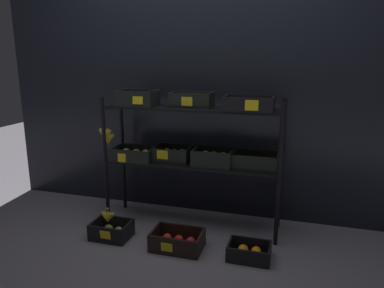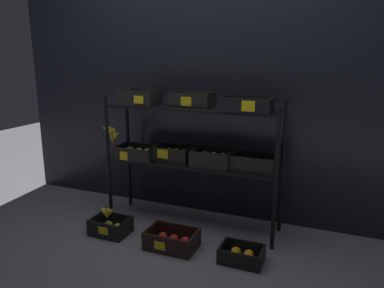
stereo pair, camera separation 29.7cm
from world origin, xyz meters
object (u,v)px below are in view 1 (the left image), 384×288
at_px(display_rack, 192,139).
at_px(banana_bunch_loose, 108,216).
at_px(crate_ground_apple_green, 112,231).
at_px(crate_ground_apple_red, 177,242).
at_px(crate_ground_orange, 249,253).

bearing_deg(display_rack, banana_bunch_loose, -143.48).
bearing_deg(banana_bunch_loose, crate_ground_apple_green, 13.67).
xyz_separation_m(display_rack, crate_ground_apple_red, (0.01, -0.43, -0.70)).
bearing_deg(display_rack, crate_ground_apple_red, -88.41).
bearing_deg(crate_ground_orange, banana_bunch_loose, -179.96).
xyz_separation_m(crate_ground_apple_green, crate_ground_apple_red, (0.55, -0.01, 0.00)).
xyz_separation_m(display_rack, banana_bunch_loose, (-0.57, -0.42, -0.57)).
height_order(crate_ground_orange, banana_bunch_loose, banana_bunch_loose).
distance_m(crate_ground_apple_red, banana_bunch_loose, 0.59).
height_order(display_rack, crate_ground_apple_red, display_rack).
bearing_deg(banana_bunch_loose, crate_ground_apple_red, -0.67).
bearing_deg(crate_ground_apple_green, display_rack, 37.38).
xyz_separation_m(display_rack, crate_ground_apple_green, (-0.54, -0.41, -0.70)).
height_order(display_rack, crate_ground_apple_green, display_rack).
bearing_deg(crate_ground_orange, crate_ground_apple_green, 179.71).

